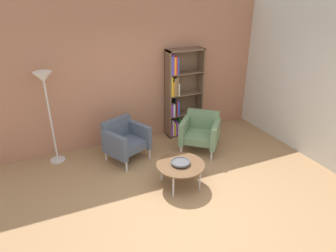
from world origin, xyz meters
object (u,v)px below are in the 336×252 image
floor_lamp_torchiere (45,88)px  decorative_bowl (181,162)px  armchair_near_window (125,139)px  bookshelf_tall (180,95)px  armchair_spare_guest (200,131)px  coffee_table_low (180,166)px

floor_lamp_torchiere → decorative_bowl: bearing=-42.3°
armchair_near_window → floor_lamp_torchiere: (-1.22, 0.46, 1.03)m
bookshelf_tall → armchair_spare_guest: bookshelf_tall is taller
decorative_bowl → armchair_near_window: bearing=116.3°
bookshelf_tall → armchair_spare_guest: (0.05, -0.85, -0.51)m
armchair_spare_guest → bookshelf_tall: bearing=134.7°
coffee_table_low → decorative_bowl: decorative_bowl is taller
bookshelf_tall → decorative_bowl: size_ratio=5.94×
bookshelf_tall → decorative_bowl: bearing=-115.6°
coffee_table_low → armchair_near_window: size_ratio=0.87×
bookshelf_tall → coffee_table_low: 2.03m
armchair_spare_guest → floor_lamp_torchiere: bearing=-154.0°
coffee_table_low → floor_lamp_torchiere: 2.68m
decorative_bowl → armchair_near_window: (-0.59, 1.20, -0.02)m
bookshelf_tall → decorative_bowl: (-0.84, -1.76, -0.49)m
bookshelf_tall → floor_lamp_torchiere: size_ratio=1.09×
armchair_spare_guest → floor_lamp_torchiere: (-2.71, 0.74, 1.03)m
decorative_bowl → armchair_spare_guest: 1.28m
decorative_bowl → armchair_spare_guest: armchair_spare_guest is taller
coffee_table_low → floor_lamp_torchiere: bearing=137.7°
armchair_spare_guest → floor_lamp_torchiere: 2.99m
bookshelf_tall → coffee_table_low: (-0.84, -1.76, -0.56)m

